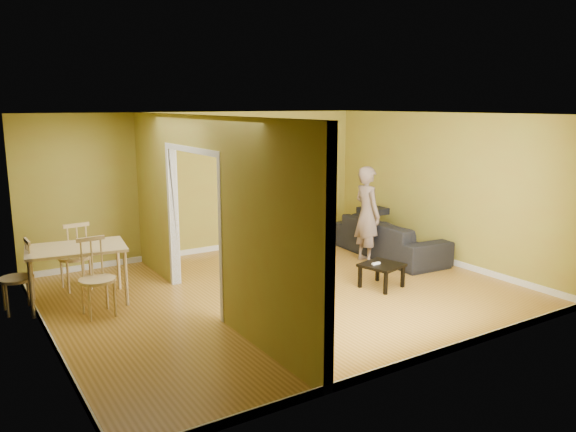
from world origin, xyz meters
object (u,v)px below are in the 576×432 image
object	(u,v)px
bookshelf	(257,198)
chair_left	(16,277)
sofa	(390,232)
chair_far	(75,255)
chair_near	(97,278)
coffee_table	(382,267)
person	(367,206)
dining_table	(76,252)

from	to	relation	value
bookshelf	chair_left	world-z (taller)	bookshelf
sofa	bookshelf	xyz separation A→B (m)	(-1.68, 1.92, 0.51)
sofa	chair_far	size ratio (longest dim) A/B	2.25
sofa	chair_near	bearing A→B (deg)	95.51
coffee_table	person	bearing A→B (deg)	59.21
bookshelf	chair_near	world-z (taller)	bookshelf
person	dining_table	xyz separation A→B (m)	(-4.77, 0.51, -0.26)
sofa	coffee_table	xyz separation A→B (m)	(-1.32, -1.28, -0.13)
dining_table	chair_left	world-z (taller)	chair_left
person	chair_far	size ratio (longest dim) A/B	1.90
coffee_table	bookshelf	bearing A→B (deg)	96.45
coffee_table	chair_left	world-z (taller)	chair_left
chair_left	chair_near	world-z (taller)	chair_near
coffee_table	chair_far	bearing A→B (deg)	148.49
bookshelf	dining_table	distance (m)	3.95
sofa	bookshelf	world-z (taller)	bookshelf
dining_table	coffee_table	bearing A→B (deg)	-23.46
sofa	person	bearing A→B (deg)	97.54
dining_table	chair_far	size ratio (longest dim) A/B	1.24
sofa	chair_near	distance (m)	5.24
bookshelf	coffee_table	xyz separation A→B (m)	(0.36, -3.19, -0.64)
bookshelf	chair_far	world-z (taller)	bookshelf
dining_table	chair_far	distance (m)	0.70
chair_left	bookshelf	bearing A→B (deg)	105.14
chair_near	chair_far	bearing A→B (deg)	87.29
dining_table	chair_left	size ratio (longest dim) A/B	1.32
coffee_table	chair_far	xyz separation A→B (m)	(-3.93, 2.41, 0.21)
sofa	coffee_table	bearing A→B (deg)	137.75
bookshelf	dining_table	world-z (taller)	bookshelf
person	chair_left	distance (m)	5.59
chair_left	chair_far	bearing A→B (deg)	121.82
sofa	chair_far	bearing A→B (deg)	81.54
coffee_table	chair_far	distance (m)	4.61
sofa	person	xyz separation A→B (m)	(-0.58, -0.04, 0.55)
person	chair_far	distance (m)	4.83
person	coffee_table	bearing A→B (deg)	154.66
sofa	person	distance (m)	0.80
sofa	person	size ratio (longest dim) A/B	1.18
bookshelf	coffee_table	size ratio (longest dim) A/B	3.45
person	chair_near	bearing A→B (deg)	96.99
chair_left	chair_near	distance (m)	1.13
bookshelf	chair_far	size ratio (longest dim) A/B	1.83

